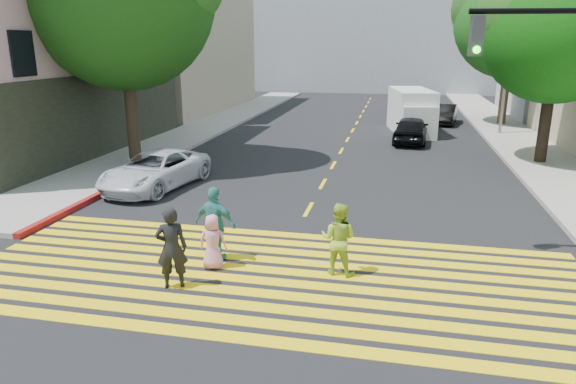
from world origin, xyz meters
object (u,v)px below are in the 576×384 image
(tree_right_far, at_px, (515,14))
(pedestrian_extra, at_px, (215,224))
(dark_car_near, at_px, (411,129))
(white_van, at_px, (412,113))
(pedestrian_child, at_px, (213,242))
(white_sedan, at_px, (155,170))
(tree_right_near, at_px, (562,19))
(pedestrian_woman, at_px, (338,239))
(pedestrian_man, at_px, (172,248))
(silver_car, at_px, (408,102))
(dark_car_parked, at_px, (445,114))

(tree_right_far, xyz_separation_m, pedestrian_extra, (-10.23, -22.76, -5.59))
(dark_car_near, bearing_deg, white_van, -86.41)
(pedestrian_child, distance_m, white_sedan, 7.24)
(pedestrian_extra, xyz_separation_m, dark_car_near, (4.64, 15.92, -0.19))
(white_sedan, height_order, white_van, white_van)
(tree_right_near, distance_m, pedestrian_woman, 14.88)
(tree_right_near, bearing_deg, white_sedan, -154.89)
(pedestrian_woman, bearing_deg, pedestrian_man, 32.37)
(tree_right_far, bearing_deg, pedestrian_man, -113.65)
(tree_right_far, height_order, white_van, tree_right_far)
(tree_right_far, height_order, pedestrian_extra, tree_right_far)
(tree_right_far, bearing_deg, white_van, -145.45)
(tree_right_far, relative_size, pedestrian_child, 7.68)
(white_sedan, distance_m, silver_car, 25.74)
(dark_car_parked, relative_size, white_van, 0.69)
(pedestrian_extra, relative_size, silver_car, 0.41)
(pedestrian_man, xyz_separation_m, dark_car_near, (5.04, 17.41, -0.18))
(pedestrian_man, distance_m, pedestrian_extra, 1.55)
(silver_car, distance_m, white_van, 10.68)
(pedestrian_man, bearing_deg, white_van, -125.05)
(dark_car_near, bearing_deg, pedestrian_child, 79.35)
(tree_right_far, xyz_separation_m, pedestrian_man, (-10.62, -24.26, -5.60))
(tree_right_near, xyz_separation_m, white_sedan, (-14.01, -6.56, -5.10))
(white_sedan, xyz_separation_m, dark_car_near, (8.78, 10.48, 0.05))
(silver_car, bearing_deg, dark_car_parked, 112.95)
(pedestrian_woman, distance_m, dark_car_near, 16.17)
(tree_right_near, distance_m, silver_car, 19.08)
(tree_right_near, xyz_separation_m, silver_car, (-5.22, 17.63, -5.11))
(tree_right_near, distance_m, dark_car_parked, 12.41)
(pedestrian_child, distance_m, dark_car_parked, 24.27)
(white_van, bearing_deg, tree_right_near, -63.30)
(pedestrian_child, xyz_separation_m, dark_car_parked, (6.73, 23.32, -0.02))
(dark_car_near, bearing_deg, pedestrian_man, 78.78)
(silver_car, bearing_deg, white_sedan, 75.17)
(dark_car_parked, height_order, white_van, white_van)
(silver_car, xyz_separation_m, white_van, (0.07, -10.67, 0.52))
(tree_right_near, relative_size, white_van, 1.60)
(pedestrian_extra, bearing_deg, silver_car, -89.31)
(tree_right_near, xyz_separation_m, pedestrian_extra, (-9.87, -12.00, -4.86))
(pedestrian_woman, relative_size, white_van, 0.30)
(pedestrian_extra, relative_size, white_van, 0.33)
(silver_car, distance_m, dark_car_parked, 7.09)
(pedestrian_man, relative_size, pedestrian_extra, 0.99)
(dark_car_parked, bearing_deg, pedestrian_woman, -90.44)
(pedestrian_woman, relative_size, pedestrian_child, 1.29)
(white_sedan, height_order, dark_car_near, dark_car_near)
(tree_right_near, relative_size, white_sedan, 1.87)
(tree_right_near, bearing_deg, pedestrian_child, -128.17)
(dark_car_near, relative_size, dark_car_parked, 1.10)
(white_van, bearing_deg, pedestrian_child, -113.24)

